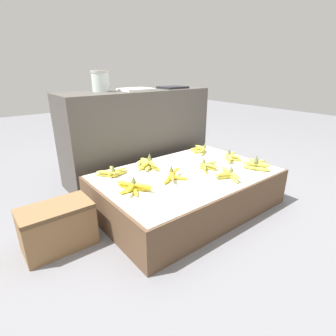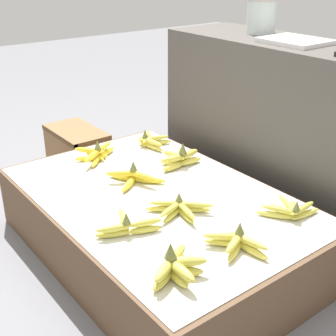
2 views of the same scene
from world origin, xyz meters
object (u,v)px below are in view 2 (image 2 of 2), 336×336
Objects in this scene: banana_bunch_front_right at (175,267)px; banana_bunch_back_midleft at (180,158)px; glass_jar at (261,15)px; banana_bunch_back_left at (150,140)px; banana_bunch_back_right at (290,210)px; banana_bunch_middle_left at (96,154)px; banana_bunch_front_midright at (127,225)px; banana_bunch_middle_midright at (179,208)px; banana_bunch_middle_midleft at (133,177)px; banana_bunch_middle_right at (237,242)px; wooden_crate at (78,152)px; foam_tray_white at (295,41)px.

banana_bunch_front_right is 0.91× the size of banana_bunch_back_midleft.
glass_jar reaches higher than banana_bunch_back_midleft.
banana_bunch_back_left is 1.38× the size of glass_jar.
banana_bunch_middle_left is at bearing -160.99° from banana_bunch_back_right.
banana_bunch_middle_left is 0.29m from banana_bunch_back_left.
banana_bunch_front_midright is at bearing -56.38° from banana_bunch_back_midleft.
banana_bunch_front_midright reaches higher than banana_bunch_middle_midright.
banana_bunch_front_right is 1.21× the size of glass_jar.
banana_bunch_front_midright and banana_bunch_back_left have the same top height.
glass_jar reaches higher than banana_bunch_middle_left.
banana_bunch_middle_midleft is at bearing -151.83° from banana_bunch_back_right.
banana_bunch_middle_right is at bearing -18.60° from banana_bunch_back_left.
banana_bunch_front_midright reaches higher than wooden_crate.
banana_bunch_middle_midleft is at bearing -45.25° from banana_bunch_back_left.
banana_bunch_back_right is (0.56, 0.30, -0.00)m from banana_bunch_middle_midleft.
glass_jar reaches higher than banana_bunch_back_left.
wooden_crate is 1.67× the size of banana_bunch_middle_left.
banana_bunch_front_midright reaches higher than banana_bunch_back_right.
banana_bunch_front_right is 0.85× the size of banana_bunch_middle_left.
wooden_crate is at bearing 164.83° from banana_bunch_middle_left.
glass_jar is (-0.09, 0.79, 0.56)m from banana_bunch_middle_midleft.
wooden_crate is 0.50m from banana_bunch_back_left.
glass_jar reaches higher than foam_tray_white.
foam_tray_white reaches higher than banana_bunch_middle_right.
banana_bunch_back_right is at bearing 19.01° from banana_bunch_middle_left.
banana_bunch_middle_midright is 1.02× the size of banana_bunch_back_right.
banana_bunch_front_right is at bearing -57.03° from glass_jar.
banana_bunch_middle_left is (0.43, -0.12, 0.16)m from wooden_crate.
banana_bunch_back_right is at bearing 50.88° from banana_bunch_middle_midright.
banana_bunch_middle_midright is (0.61, -0.01, -0.00)m from banana_bunch_middle_left.
banana_bunch_back_midleft is at bearing 42.66° from banana_bunch_middle_left.
banana_bunch_middle_left is at bearing -92.82° from banana_bunch_back_left.
banana_bunch_back_midleft is 0.82× the size of foam_tray_white.
banana_bunch_back_left is at bearing 161.40° from banana_bunch_middle_right.
wooden_crate is 1.96× the size of banana_bunch_front_right.
banana_bunch_back_midleft reaches higher than banana_bunch_middle_left.
banana_bunch_middle_right is at bearing -0.42° from banana_bunch_middle_midleft.
banana_bunch_middle_midleft is 0.26m from banana_bunch_back_midleft.
banana_bunch_middle_right is at bearing 36.34° from banana_bunch_front_midright.
foam_tray_white reaches higher than banana_bunch_front_midright.
banana_bunch_back_midleft is 0.77m from glass_jar.
banana_bunch_back_left is at bearing -138.58° from foam_tray_white.
wooden_crate is 1.31m from banana_bunch_back_right.
foam_tray_white reaches higher than wooden_crate.
banana_bunch_front_midright is at bearing -82.87° from foam_tray_white.
banana_bunch_front_midright is 1.05× the size of banana_bunch_middle_midright.
glass_jar is (0.20, 0.50, 0.56)m from banana_bunch_back_left.
banana_bunch_back_left is 0.80m from foam_tray_white.
foam_tray_white is at bearing 112.86° from banana_bunch_front_right.
banana_bunch_back_right is (0.26, 0.52, -0.00)m from banana_bunch_front_midright.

